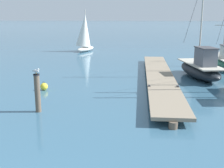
{
  "coord_description": "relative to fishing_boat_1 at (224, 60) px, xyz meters",
  "views": [
    {
      "loc": [
        3.07,
        -4.03,
        4.47
      ],
      "look_at": [
        1.66,
        8.58,
        1.4
      ],
      "focal_mm": 46.38,
      "sensor_mm": 36.0,
      "label": 1
    }
  ],
  "objects": [
    {
      "name": "mooring_buoy",
      "position": [
        -12.81,
        -9.28,
        -0.38
      ],
      "size": [
        0.45,
        0.45,
        0.52
      ],
      "color": "yellow",
      "rests_on": "ground"
    },
    {
      "name": "distant_sailboat",
      "position": [
        -14.15,
        9.38,
        1.59
      ],
      "size": [
        2.61,
        3.73,
        5.0
      ],
      "color": "silver",
      "rests_on": "ground"
    },
    {
      "name": "floating_dock",
      "position": [
        -5.78,
        -5.99,
        -0.25
      ],
      "size": [
        2.1,
        17.48,
        0.53
      ],
      "color": "gray",
      "rests_on": "ground"
    },
    {
      "name": "fishing_boat_1",
      "position": [
        0.0,
        0.0,
        0.0
      ],
      "size": [
        2.24,
        6.87,
        5.21
      ],
      "color": "#337556",
      "rests_on": "ground"
    },
    {
      "name": "mooring_piling",
      "position": [
        -11.73,
        -13.16,
        0.33
      ],
      "size": [
        0.3,
        0.3,
        1.81
      ],
      "color": "brown",
      "rests_on": "ground"
    },
    {
      "name": "perched_seagull",
      "position": [
        -11.74,
        -13.16,
        1.35
      ],
      "size": [
        0.38,
        0.18,
        0.27
      ],
      "color": "gold",
      "rests_on": "mooring_piling"
    },
    {
      "name": "fishing_boat_3",
      "position": [
        -2.84,
        -4.73,
        0.13
      ],
      "size": [
        3.02,
        6.5,
        7.38
      ],
      "color": "black",
      "rests_on": "ground"
    }
  ]
}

